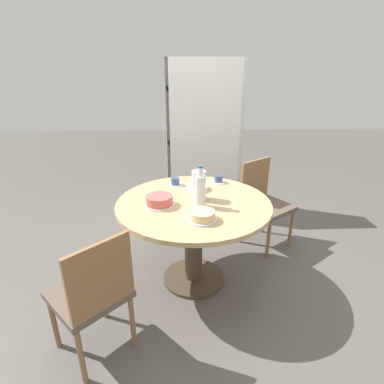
% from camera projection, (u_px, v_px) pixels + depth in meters
% --- Properties ---
extents(ground_plane, '(14.00, 14.00, 0.00)m').
position_uv_depth(ground_plane, '(193.00, 279.00, 2.68)').
color(ground_plane, '#56514C').
extents(dining_table, '(1.24, 1.24, 0.76)m').
position_uv_depth(dining_table, '(194.00, 220.00, 2.45)').
color(dining_table, '#473828').
rests_on(dining_table, ground_plane).
extents(chair_a, '(0.59, 0.59, 0.89)m').
position_uv_depth(chair_a, '(93.00, 293.00, 1.81)').
color(chair_a, olive).
rests_on(chair_a, ground_plane).
extents(chair_b, '(0.58, 0.58, 0.89)m').
position_uv_depth(chair_b, '(264.00, 201.00, 3.08)').
color(chair_b, olive).
rests_on(chair_b, ground_plane).
extents(bookshelf, '(0.92, 0.28, 1.86)m').
position_uv_depth(bookshelf, '(204.00, 142.00, 3.76)').
color(bookshelf, silver).
rests_on(bookshelf, ground_plane).
extents(coffee_pot, '(0.12, 0.12, 0.28)m').
position_uv_depth(coffee_pot, '(199.00, 184.00, 2.39)').
color(coffee_pot, silver).
rests_on(coffee_pot, dining_table).
extents(water_bottle, '(0.08, 0.08, 0.33)m').
position_uv_depth(water_bottle, '(200.00, 190.00, 2.26)').
color(water_bottle, silver).
rests_on(water_bottle, dining_table).
extents(cake_main, '(0.23, 0.23, 0.08)m').
position_uv_depth(cake_main, '(159.00, 201.00, 2.31)').
color(cake_main, silver).
rests_on(cake_main, dining_table).
extents(cake_second, '(0.21, 0.21, 0.07)m').
position_uv_depth(cake_second, '(202.00, 216.00, 2.08)').
color(cake_second, silver).
rests_on(cake_second, dining_table).
extents(cup_a, '(0.14, 0.14, 0.07)m').
position_uv_depth(cup_a, '(175.00, 182.00, 2.71)').
color(cup_a, silver).
rests_on(cup_a, dining_table).
extents(cup_b, '(0.14, 0.14, 0.07)m').
position_uv_depth(cup_b, '(219.00, 180.00, 2.78)').
color(cup_b, silver).
rests_on(cup_b, dining_table).
extents(plate_stack, '(0.19, 0.19, 0.04)m').
position_uv_depth(plate_stack, '(198.00, 187.00, 2.62)').
color(plate_stack, white).
rests_on(plate_stack, dining_table).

